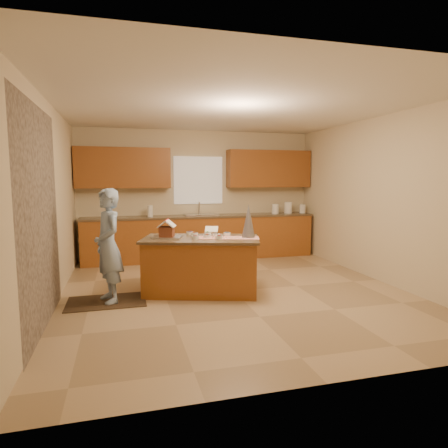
{
  "coord_description": "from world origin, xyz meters",
  "views": [
    {
      "loc": [
        -1.6,
        -5.43,
        1.69
      ],
      "look_at": [
        -0.1,
        0.2,
        1.0
      ],
      "focal_mm": 30.87,
      "sensor_mm": 36.0,
      "label": 1
    }
  ],
  "objects_px": {
    "island_base": "(201,266)",
    "boy": "(108,246)",
    "tinsel_tree": "(248,221)",
    "gingerbread_house": "(167,230)"
  },
  "relations": [
    {
      "from": "island_base",
      "to": "gingerbread_house",
      "type": "height_order",
      "value": "gingerbread_house"
    },
    {
      "from": "island_base",
      "to": "boy",
      "type": "xyz_separation_m",
      "value": [
        -1.3,
        -0.11,
        0.39
      ]
    },
    {
      "from": "island_base",
      "to": "boy",
      "type": "bearing_deg",
      "value": -158.02
    },
    {
      "from": "boy",
      "to": "gingerbread_house",
      "type": "distance_m",
      "value": 0.86
    },
    {
      "from": "tinsel_tree",
      "to": "gingerbread_house",
      "type": "bearing_deg",
      "value": 167.2
    },
    {
      "from": "tinsel_tree",
      "to": "boy",
      "type": "distance_m",
      "value": 2.0
    },
    {
      "from": "tinsel_tree",
      "to": "gingerbread_house",
      "type": "height_order",
      "value": "tinsel_tree"
    },
    {
      "from": "gingerbread_house",
      "to": "island_base",
      "type": "bearing_deg",
      "value": -11.9
    },
    {
      "from": "island_base",
      "to": "boy",
      "type": "relative_size",
      "value": 1.04
    },
    {
      "from": "island_base",
      "to": "tinsel_tree",
      "type": "height_order",
      "value": "tinsel_tree"
    }
  ]
}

